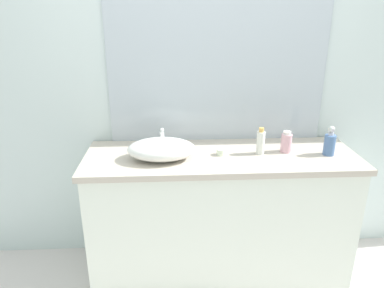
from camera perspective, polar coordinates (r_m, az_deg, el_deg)
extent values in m
cube|color=silver|center=(2.43, 1.37, 10.66)|extent=(6.00, 0.06, 2.60)
cube|color=white|center=(2.46, 4.33, -11.46)|extent=(1.64, 0.53, 0.83)
cube|color=#BBAE9E|center=(2.26, 4.63, -2.06)|extent=(1.68, 0.57, 0.04)
cube|color=#B2BCC6|center=(2.38, 4.17, 15.45)|extent=(1.42, 0.01, 1.28)
ellipsoid|color=white|center=(2.16, -4.82, -0.82)|extent=(0.41, 0.27, 0.13)
cylinder|color=silver|center=(2.32, -4.72, 0.48)|extent=(0.03, 0.03, 0.11)
cylinder|color=silver|center=(2.25, -4.78, 1.04)|extent=(0.02, 0.11, 0.02)
sphere|color=silver|center=(2.31, -4.75, 2.19)|extent=(0.03, 0.03, 0.03)
cylinder|color=#4B6C9E|center=(2.37, 20.77, -0.15)|extent=(0.07, 0.07, 0.13)
cylinder|color=silver|center=(2.35, 20.99, 1.50)|extent=(0.03, 0.03, 0.02)
sphere|color=silver|center=(2.34, 21.08, 2.16)|extent=(0.04, 0.04, 0.04)
cylinder|color=silver|center=(2.33, 21.19, 2.08)|extent=(0.02, 0.02, 0.02)
cylinder|color=silver|center=(2.27, 10.73, 0.18)|extent=(0.05, 0.05, 0.14)
cylinder|color=#E0AC55|center=(2.24, 10.87, 2.20)|extent=(0.03, 0.03, 0.03)
cylinder|color=#D69FAD|center=(2.34, 14.58, 0.14)|extent=(0.07, 0.07, 0.12)
cylinder|color=silver|center=(2.32, 14.73, 1.71)|extent=(0.05, 0.05, 0.02)
cylinder|color=silver|center=(2.24, 4.57, -1.27)|extent=(0.05, 0.05, 0.04)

